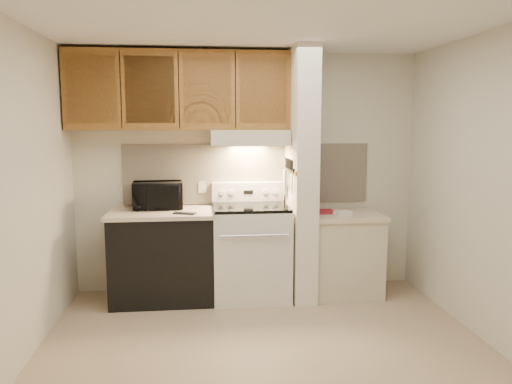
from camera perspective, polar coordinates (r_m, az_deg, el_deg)
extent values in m
plane|color=tan|center=(4.18, 1.03, -17.17)|extent=(3.60, 3.60, 0.00)
plane|color=white|center=(3.85, 1.12, 18.78)|extent=(3.60, 3.60, 0.00)
cube|color=beige|center=(5.30, -0.99, 2.27)|extent=(3.60, 2.50, 0.02)
cube|color=beige|center=(4.01, -25.34, -0.35)|extent=(0.02, 3.00, 2.50)
cube|color=beige|center=(4.43, 24.87, 0.39)|extent=(0.02, 3.00, 2.50)
cube|color=beige|center=(5.29, -0.98, 2.10)|extent=(2.60, 0.02, 0.63)
cube|color=silver|center=(5.11, -0.61, -6.97)|extent=(0.76, 0.65, 0.92)
cube|color=black|center=(4.79, -0.24, -7.48)|extent=(0.50, 0.01, 0.30)
cylinder|color=silver|center=(4.70, -0.19, -5.02)|extent=(0.65, 0.02, 0.02)
cube|color=black|center=(5.00, -0.62, -1.71)|extent=(0.74, 0.64, 0.03)
cube|color=silver|center=(5.27, -0.92, 0.04)|extent=(0.76, 0.08, 0.20)
cube|color=black|center=(5.23, -0.88, -0.02)|extent=(0.10, 0.01, 0.04)
cylinder|color=silver|center=(5.20, -3.95, -0.07)|extent=(0.05, 0.02, 0.05)
cylinder|color=silver|center=(5.21, -2.85, -0.06)|extent=(0.05, 0.02, 0.05)
cylinder|color=silver|center=(5.24, 1.08, 0.00)|extent=(0.05, 0.02, 0.05)
cylinder|color=silver|center=(5.26, 2.16, 0.02)|extent=(0.05, 0.02, 0.05)
cube|color=black|center=(5.12, -10.56, -7.37)|extent=(1.00, 0.63, 0.87)
cube|color=beige|center=(5.02, -10.69, -2.35)|extent=(1.04, 0.67, 0.04)
cube|color=black|center=(4.80, -8.16, -2.42)|extent=(0.23, 0.14, 0.01)
cylinder|color=#316E68|center=(5.22, -9.98, -1.22)|extent=(0.10, 0.10, 0.09)
cube|color=beige|center=(5.27, -6.16, 0.55)|extent=(0.08, 0.01, 0.12)
imported|color=black|center=(5.13, -11.18, -0.37)|extent=(0.52, 0.37, 0.27)
cube|color=silver|center=(5.03, 5.17, 1.93)|extent=(0.22, 0.70, 2.50)
cube|color=brown|center=(5.01, 3.88, 2.49)|extent=(0.01, 0.70, 0.04)
cube|color=black|center=(4.95, 3.91, 2.66)|extent=(0.02, 0.42, 0.04)
cube|color=silver|center=(4.79, 4.12, 1.28)|extent=(0.01, 0.03, 0.16)
cylinder|color=black|center=(4.78, 4.14, 3.07)|extent=(0.02, 0.02, 0.10)
cube|color=silver|center=(4.90, 3.90, 1.31)|extent=(0.01, 0.04, 0.18)
cylinder|color=black|center=(4.87, 3.95, 3.16)|extent=(0.02, 0.02, 0.10)
cube|color=silver|center=(4.96, 3.77, 1.28)|extent=(0.01, 0.04, 0.20)
cylinder|color=black|center=(4.94, 3.79, 3.23)|extent=(0.02, 0.02, 0.10)
cube|color=silver|center=(5.05, 3.59, 1.62)|extent=(0.01, 0.04, 0.16)
cylinder|color=black|center=(5.02, 3.63, 3.31)|extent=(0.02, 0.02, 0.10)
cube|color=silver|center=(5.11, 3.48, 1.58)|extent=(0.01, 0.04, 0.18)
cylinder|color=black|center=(5.11, 3.46, 3.39)|extent=(0.02, 0.02, 0.10)
cube|color=gray|center=(5.18, 3.36, 1.15)|extent=(0.03, 0.11, 0.26)
cube|color=beige|center=(5.30, 9.98, -7.16)|extent=(0.70, 0.60, 0.81)
cube|color=beige|center=(5.20, 10.09, -2.64)|extent=(0.74, 0.64, 0.04)
cube|color=#B1222E|center=(5.25, 7.91, -2.23)|extent=(0.22, 0.29, 0.01)
cube|color=white|center=(5.09, 9.88, -2.40)|extent=(0.19, 0.16, 0.04)
cube|color=beige|center=(5.06, -0.77, 6.25)|extent=(0.78, 0.44, 0.15)
cube|color=beige|center=(4.85, -0.53, 5.65)|extent=(0.78, 0.04, 0.06)
cube|color=brown|center=(5.09, -8.73, 11.35)|extent=(2.18, 0.33, 0.77)
cube|color=brown|center=(5.03, -18.33, 11.09)|extent=(0.46, 0.01, 0.63)
cube|color=black|center=(4.99, -15.21, 11.24)|extent=(0.01, 0.01, 0.73)
cube|color=brown|center=(4.95, -12.03, 11.37)|extent=(0.46, 0.01, 0.63)
cube|color=black|center=(4.93, -8.82, 11.46)|extent=(0.01, 0.01, 0.73)
cube|color=brown|center=(4.93, -5.58, 11.52)|extent=(0.46, 0.01, 0.63)
cube|color=black|center=(4.94, -2.36, 11.54)|extent=(0.01, 0.01, 0.73)
cube|color=brown|center=(4.97, 0.84, 11.53)|extent=(0.46, 0.01, 0.63)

